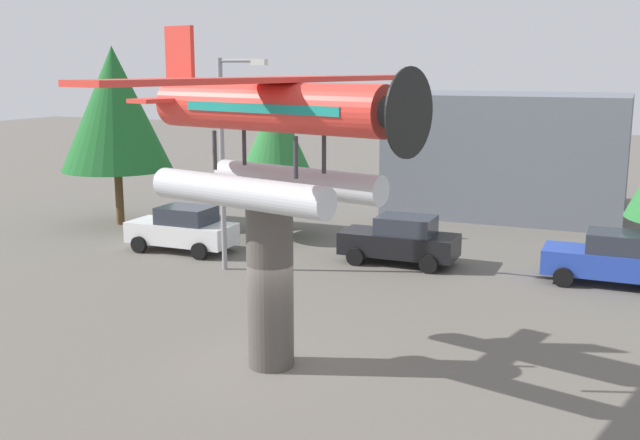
{
  "coord_description": "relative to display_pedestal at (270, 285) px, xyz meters",
  "views": [
    {
      "loc": [
        7.67,
        -15.1,
        7.02
      ],
      "look_at": [
        0.0,
        3.0,
        2.99
      ],
      "focal_mm": 42.06,
      "sensor_mm": 36.0,
      "label": 1
    }
  ],
  "objects": [
    {
      "name": "streetlight_primary",
      "position": [
        -5.2,
        7.14,
        2.29
      ],
      "size": [
        1.84,
        0.28,
        7.31
      ],
      "color": "gray",
      "rests_on": "ground"
    },
    {
      "name": "storefront_building",
      "position": [
        1.96,
        22.0,
        0.88
      ],
      "size": [
        10.85,
        7.31,
        5.75
      ],
      "primitive_type": "cube",
      "color": "slate",
      "rests_on": "ground"
    },
    {
      "name": "car_near_white",
      "position": [
        -8.23,
        8.83,
        -1.11
      ],
      "size": [
        4.2,
        2.02,
        1.76
      ],
      "rotation": [
        0.0,
        0.0,
        3.14
      ],
      "color": "white",
      "rests_on": "ground"
    },
    {
      "name": "tree_east",
      "position": [
        -6.01,
        12.55,
        1.88
      ],
      "size": [
        3.77,
        3.77,
        5.98
      ],
      "color": "brown",
      "rests_on": "ground"
    },
    {
      "name": "car_far_blue",
      "position": [
        7.22,
        10.42,
        -1.11
      ],
      "size": [
        4.2,
        2.02,
        1.76
      ],
      "rotation": [
        0.0,
        0.0,
        3.14
      ],
      "color": "#2847B7",
      "rests_on": "ground"
    },
    {
      "name": "ground_plane",
      "position": [
        0.0,
        0.0,
        -1.99
      ],
      "size": [
        140.0,
        140.0,
        0.0
      ],
      "primitive_type": "plane",
      "color": "#605B54"
    },
    {
      "name": "display_pedestal",
      "position": [
        0.0,
        0.0,
        0.0
      ],
      "size": [
        1.1,
        1.1,
        3.98
      ],
      "primitive_type": "cylinder",
      "color": "#4C4742",
      "rests_on": "ground"
    },
    {
      "name": "car_mid_black",
      "position": [
        0.07,
        10.31,
        -1.11
      ],
      "size": [
        4.2,
        2.02,
        1.76
      ],
      "rotation": [
        0.0,
        0.0,
        3.14
      ],
      "color": "black",
      "rests_on": "ground"
    },
    {
      "name": "tree_west",
      "position": [
        -13.66,
        12.03,
        3.21
      ],
      "size": [
        4.87,
        4.87,
        7.92
      ],
      "color": "brown",
      "rests_on": "ground"
    },
    {
      "name": "floatplane_monument",
      "position": [
        0.13,
        -0.03,
        3.66
      ],
      "size": [
        7.17,
        10.36,
        4.0
      ],
      "rotation": [
        0.0,
        0.0,
        -0.25
      ],
      "color": "silver",
      "rests_on": "display_pedestal"
    }
  ]
}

